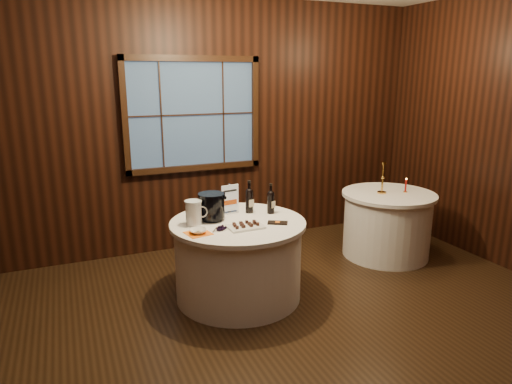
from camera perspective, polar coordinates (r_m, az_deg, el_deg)
name	(u,v)px	position (r m, az deg, el deg)	size (l,w,h in m)	color
ground	(284,351)	(3.80, 3.52, -19.20)	(6.00, 6.00, 0.00)	black
back_wall	(193,123)	(5.52, -7.91, 8.50)	(6.00, 0.10, 3.00)	black
main_table	(238,259)	(4.43, -2.24, -8.37)	(1.28, 1.28, 0.77)	white
side_table	(387,224)	(5.64, 16.03, -3.86)	(1.08, 1.08, 0.77)	white
sign_stand	(230,203)	(4.52, -3.30, -1.41)	(0.19, 0.11, 0.30)	silver
port_bottle_left	(249,199)	(4.52, -0.84, -0.86)	(0.08, 0.09, 0.33)	black
port_bottle_right	(271,200)	(4.50, 1.86, -1.07)	(0.07, 0.08, 0.30)	black
ice_bucket	(212,206)	(4.30, -5.54, -1.77)	(0.26, 0.26, 0.26)	black
chocolate_plate	(245,226)	(4.11, -1.32, -4.23)	(0.32, 0.22, 0.05)	white
chocolate_box	(278,223)	(4.23, 2.72, -3.86)	(0.18, 0.09, 0.02)	black
grape_bunch	(222,228)	(4.05, -4.25, -4.55)	(0.17, 0.10, 0.04)	black
glass_pitcher	(194,212)	(4.21, -7.78, -2.55)	(0.21, 0.16, 0.23)	silver
orange_napkin	(198,233)	(4.00, -7.24, -5.14)	(0.20, 0.20, 0.00)	orange
cracker_bowl	(198,231)	(3.99, -7.25, -4.87)	(0.14, 0.14, 0.04)	white
brass_candlestick	(382,182)	(5.46, 15.53, 1.21)	(0.10, 0.10, 0.37)	gold
red_candle	(406,187)	(5.60, 18.21, 0.64)	(0.05, 0.05, 0.17)	gold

